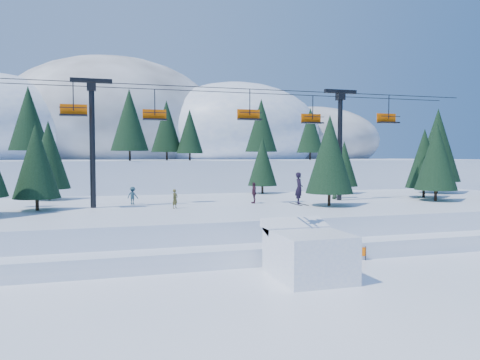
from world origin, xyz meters
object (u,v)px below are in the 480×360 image
object	(u,v)px
banner_far	(398,247)
chairlift	(219,125)
banner_near	(344,252)
jump_kicker	(308,252)

from	to	relation	value
banner_far	chairlift	bearing A→B (deg)	127.15
chairlift	banner_near	distance (m)	16.24
jump_kicker	chairlift	xyz separation A→B (m)	(-0.96, 15.95, 7.94)
chairlift	banner_near	bearing A→B (deg)	-68.70
jump_kicker	chairlift	size ratio (longest dim) A/B	0.12
banner_far	jump_kicker	bearing A→B (deg)	-156.41
banner_near	banner_far	distance (m)	4.37
chairlift	banner_near	size ratio (longest dim) A/B	17.00
jump_kicker	banner_far	distance (m)	9.16
chairlift	banner_far	distance (m)	17.75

